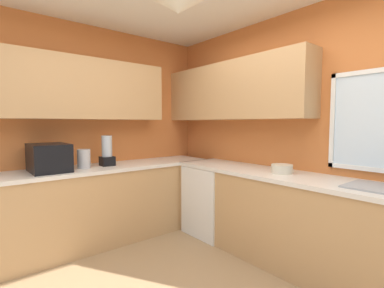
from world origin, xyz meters
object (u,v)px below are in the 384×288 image
at_px(dishwasher, 214,200).
at_px(blender_appliance, 107,152).
at_px(microwave, 49,158).
at_px(bowl, 282,169).
at_px(kettle, 84,159).

bearing_deg(dishwasher, blender_appliance, -120.24).
distance_m(microwave, bowl, 2.41).
bearing_deg(dishwasher, kettle, -114.40).
bearing_deg(bowl, blender_appliance, -144.18).
height_order(dishwasher, microwave, microwave).
xyz_separation_m(kettle, blender_appliance, (-0.02, 0.28, 0.05)).
height_order(kettle, blender_appliance, blender_appliance).
relative_size(kettle, blender_appliance, 0.60).
relative_size(bowl, blender_appliance, 0.58).
bearing_deg(bowl, dishwasher, -178.19).
xyz_separation_m(dishwasher, blender_appliance, (-0.66, -1.13, 0.63)).
bearing_deg(dishwasher, bowl, 1.81).
relative_size(microwave, kettle, 2.24).
xyz_separation_m(dishwasher, bowl, (0.95, 0.03, 0.52)).
bearing_deg(microwave, kettle, 86.74).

